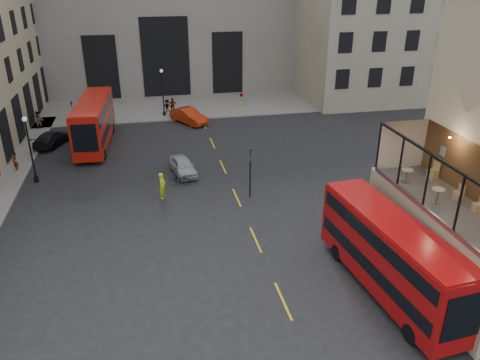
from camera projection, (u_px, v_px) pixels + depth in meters
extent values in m
plane|color=black|center=(320.00, 296.00, 24.19)|extent=(140.00, 140.00, 0.00)
cube|color=black|center=(414.00, 252.00, 24.28)|extent=(0.08, 9.20, 3.00)
cube|color=beige|center=(402.00, 144.00, 27.34)|extent=(3.00, 0.04, 2.90)
cube|color=black|center=(460.00, 151.00, 22.28)|extent=(3.00, 10.00, 0.04)
cube|color=slate|center=(422.00, 206.00, 23.17)|extent=(0.12, 10.00, 0.18)
cube|color=black|center=(432.00, 155.00, 22.03)|extent=(0.12, 10.00, 0.10)
cube|color=beige|center=(443.00, 151.00, 25.94)|extent=(0.04, 0.45, 0.55)
cylinder|color=#FFD899|center=(450.00, 138.00, 24.23)|extent=(0.12, 0.12, 0.05)
cube|color=tan|center=(441.00, 245.00, 24.46)|extent=(3.00, 11.00, 4.50)
cube|color=slate|center=(449.00, 206.00, 23.51)|extent=(3.00, 10.00, 0.10)
cube|color=gray|center=(161.00, 21.00, 62.30)|extent=(34.00, 10.00, 18.00)
cube|color=black|center=(166.00, 58.00, 59.47)|extent=(6.00, 0.12, 10.00)
cube|color=black|center=(102.00, 68.00, 58.41)|extent=(4.00, 0.12, 8.00)
cube|color=black|center=(228.00, 63.00, 61.37)|extent=(4.00, 0.12, 8.00)
cube|color=#A39983|center=(363.00, 15.00, 59.38)|extent=(16.00, 18.00, 20.00)
cube|color=slate|center=(163.00, 106.00, 56.91)|extent=(40.00, 12.00, 0.12)
cylinder|color=black|center=(250.00, 179.00, 34.12)|extent=(0.10, 0.10, 2.80)
imported|color=black|center=(250.00, 155.00, 33.33)|extent=(0.16, 0.20, 1.00)
cylinder|color=black|center=(75.00, 125.00, 45.78)|extent=(0.10, 0.10, 2.80)
imported|color=black|center=(72.00, 106.00, 45.00)|extent=(0.16, 0.20, 1.00)
cylinder|color=black|center=(31.00, 152.00, 36.05)|extent=(0.14, 0.14, 5.00)
cylinder|color=black|center=(36.00, 179.00, 36.98)|extent=(0.36, 0.36, 0.50)
sphere|color=silver|center=(24.00, 119.00, 34.95)|extent=(0.36, 0.36, 0.36)
cylinder|color=black|center=(163.00, 95.00, 52.34)|extent=(0.14, 0.14, 5.00)
cylinder|color=black|center=(164.00, 114.00, 53.27)|extent=(0.36, 0.36, 0.50)
sphere|color=silver|center=(161.00, 71.00, 51.24)|extent=(0.36, 0.36, 0.36)
cube|color=#A20B0C|center=(390.00, 254.00, 23.73)|extent=(3.35, 10.51, 3.66)
cube|color=black|center=(389.00, 263.00, 23.95)|extent=(3.33, 9.95, 0.75)
cube|color=black|center=(393.00, 235.00, 23.27)|extent=(3.33, 9.95, 0.75)
cube|color=#A20B0C|center=(395.00, 223.00, 22.96)|extent=(3.23, 10.29, 0.11)
cylinder|color=black|center=(337.00, 252.00, 27.04)|extent=(0.35, 0.96, 0.94)
cylinder|color=black|center=(369.00, 246.00, 27.61)|extent=(0.35, 0.96, 0.94)
cylinder|color=black|center=(411.00, 334.00, 21.03)|extent=(0.35, 0.96, 0.94)
cylinder|color=black|center=(450.00, 324.00, 21.60)|extent=(0.35, 0.96, 0.94)
cube|color=#B4160C|center=(94.00, 121.00, 43.78)|extent=(3.14, 11.08, 3.88)
cube|color=black|center=(95.00, 127.00, 44.01)|extent=(3.15, 10.49, 0.80)
cube|color=black|center=(92.00, 109.00, 43.28)|extent=(3.15, 10.49, 0.80)
cube|color=#B4160C|center=(91.00, 101.00, 42.96)|extent=(3.03, 10.86, 0.12)
cylinder|color=black|center=(90.00, 129.00, 47.55)|extent=(0.34, 1.01, 1.00)
cylinder|color=black|center=(112.00, 128.00, 47.85)|extent=(0.34, 1.01, 1.00)
cylinder|color=black|center=(78.00, 155.00, 40.94)|extent=(0.34, 1.01, 1.00)
cylinder|color=black|center=(104.00, 154.00, 41.24)|extent=(0.34, 1.01, 1.00)
imported|color=#A6AAAE|center=(183.00, 166.00, 38.22)|extent=(2.32, 4.21, 1.36)
imported|color=#A6270A|center=(189.00, 116.00, 50.72)|extent=(4.03, 5.03, 1.60)
imported|color=black|center=(52.00, 138.00, 44.45)|extent=(3.50, 5.06, 1.36)
imported|color=gray|center=(180.00, 180.00, 36.43)|extent=(1.61, 0.71, 0.82)
imported|color=#D0FA1A|center=(162.00, 186.00, 34.10)|extent=(0.73, 0.85, 1.97)
imported|color=gray|center=(39.00, 121.00, 48.46)|extent=(1.00, 0.80, 1.98)
imported|color=gray|center=(167.00, 106.00, 54.26)|extent=(1.17, 0.99, 1.58)
imported|color=gray|center=(173.00, 105.00, 54.39)|extent=(1.02, 0.44, 1.73)
imported|color=gray|center=(241.00, 99.00, 57.23)|extent=(0.80, 0.90, 1.54)
imported|color=gray|center=(15.00, 162.00, 38.62)|extent=(0.50, 0.67, 1.65)
cylinder|color=silver|center=(439.00, 189.00, 23.42)|extent=(0.63, 0.63, 0.04)
cylinder|color=slate|center=(437.00, 196.00, 23.57)|extent=(0.08, 0.08, 0.73)
cylinder|color=slate|center=(436.00, 202.00, 23.73)|extent=(0.46, 0.46, 0.03)
cylinder|color=beige|center=(408.00, 170.00, 25.66)|extent=(0.63, 0.63, 0.04)
cylinder|color=slate|center=(407.00, 176.00, 25.81)|extent=(0.08, 0.08, 0.73)
cylinder|color=slate|center=(406.00, 182.00, 25.97)|extent=(0.46, 0.46, 0.03)
cube|color=tan|center=(477.00, 208.00, 22.82)|extent=(0.40, 0.40, 0.41)
cube|color=tan|center=(458.00, 196.00, 23.98)|extent=(0.49, 0.49, 0.43)
cube|color=tan|center=(462.00, 188.00, 23.88)|extent=(0.14, 0.40, 0.38)
cube|color=tan|center=(432.00, 174.00, 26.41)|extent=(0.58, 0.58, 0.52)
cube|color=tan|center=(437.00, 165.00, 26.29)|extent=(0.16, 0.48, 0.46)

